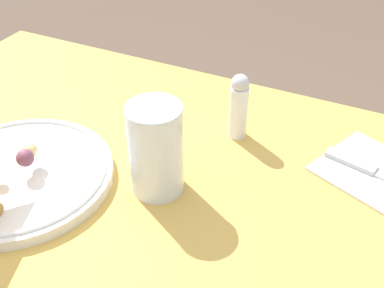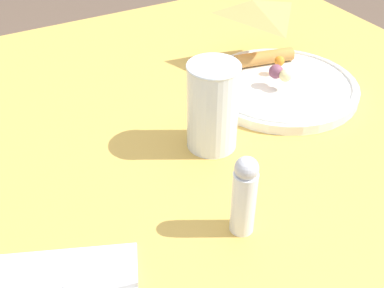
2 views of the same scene
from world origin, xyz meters
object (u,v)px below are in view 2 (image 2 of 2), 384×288
at_px(salt_shaker, 244,195).
at_px(dining_table, 202,153).
at_px(milk_glass, 213,111).
at_px(plate_pizza, 280,83).

bearing_deg(salt_shaker, dining_table, -110.38).
distance_m(dining_table, milk_glass, 0.20).
bearing_deg(salt_shaker, milk_glass, -108.54).
xyz_separation_m(milk_glass, salt_shaker, (0.05, 0.16, -0.00)).
xyz_separation_m(dining_table, milk_glass, (0.04, 0.10, 0.16)).
relative_size(dining_table, milk_glass, 7.46).
bearing_deg(plate_pizza, milk_glass, 22.51).
xyz_separation_m(dining_table, plate_pizza, (-0.13, 0.03, 0.12)).
bearing_deg(milk_glass, plate_pizza, -157.49).
height_order(plate_pizza, milk_glass, milk_glass).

